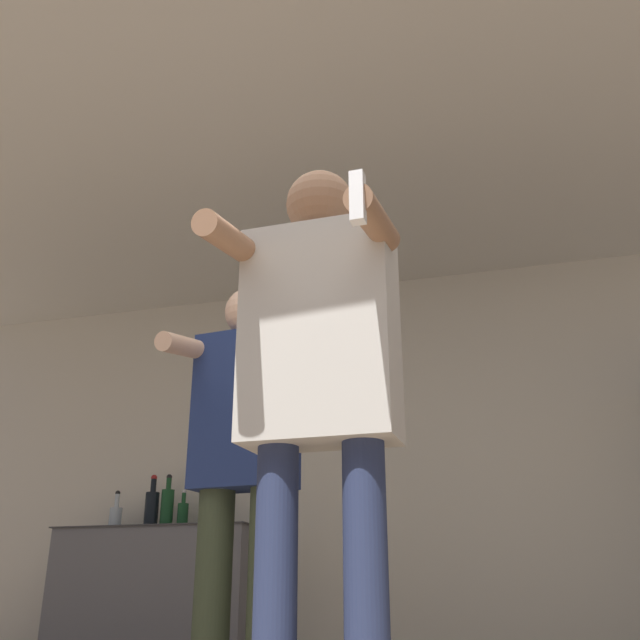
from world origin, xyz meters
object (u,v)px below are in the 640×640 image
Objects in this scene: bottle_clear_vodka at (183,514)px; bottle_dark_rum at (115,516)px; bottle_green_wine at (152,508)px; person_woman_foreground at (319,376)px; bottle_short_whiskey at (216,506)px; bottle_red_label at (167,507)px; person_man_side at (243,460)px.

bottle_dark_rum is (-0.49, 0.00, -0.00)m from bottle_clear_vodka.
person_woman_foreground is at bearing -53.31° from bottle_green_wine.
bottle_short_whiskey is 0.72m from bottle_dark_rum.
bottle_short_whiskey is at bearing 0.00° from bottle_dark_rum.
bottle_green_wine is at bearing -180.00° from bottle_red_label.
bottle_short_whiskey is 1.81m from person_man_side.
bottle_dark_rum is 3.25m from person_woman_foreground.
bottle_red_label is (-0.35, 0.00, 0.00)m from bottle_short_whiskey.
person_man_side is at bearing -56.96° from bottle_clear_vodka.
bottle_clear_vodka is at bearing 0.00° from bottle_dark_rum.
bottle_clear_vodka is 0.13m from bottle_red_label.
person_woman_foreground reaches higher than bottle_green_wine.
bottle_clear_vodka is 1.93m from person_man_side.
bottle_dark_rum is at bearing 180.00° from bottle_clear_vodka.
bottle_red_label is at bearing 124.99° from person_woman_foreground.
person_man_side is at bearing -63.12° from bottle_short_whiskey.
bottle_dark_rum is 0.15× the size of person_woman_foreground.
bottle_dark_rum is at bearing 130.41° from person_woman_foreground.
bottle_red_label is 0.20× the size of person_man_side.
bottle_red_label reaches higher than bottle_dark_rum.
person_man_side is at bearing -54.16° from bottle_red_label.
bottle_clear_vodka is at bearing 123.04° from person_man_side.
bottle_clear_vodka is at bearing 0.00° from bottle_red_label.
bottle_red_label reaches higher than bottle_clear_vodka.
bottle_clear_vodka is 0.70× the size of bottle_green_wine.
bottle_short_whiskey is at bearing 119.22° from person_woman_foreground.
bottle_short_whiskey is 1.34× the size of bottle_dark_rum.
bottle_green_wine is at bearing -180.00° from bottle_short_whiskey.
person_woman_foreground reaches higher than bottle_clear_vodka.
bottle_green_wine is 2.06m from person_man_side.
person_woman_foreground is at bearing -49.59° from bottle_dark_rum.
person_man_side reaches higher than bottle_short_whiskey.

